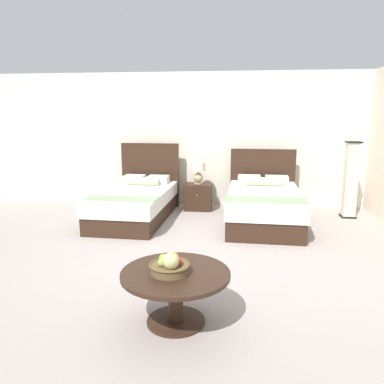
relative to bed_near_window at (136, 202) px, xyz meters
The scene contains 9 objects.
ground_plane 2.11m from the bed_near_window, 58.72° to the right, with size 9.90×9.74×0.02m, color #A39690.
wall_back 1.95m from the bed_near_window, 49.66° to the left, with size 9.90×0.12×2.59m, color silver.
bed_near_window is the anchor object (origin of this frame).
bed_near_corner 2.18m from the bed_near_window, ahead, with size 1.27×2.19×1.15m.
nightstand 1.26m from the bed_near_window, 37.01° to the left, with size 0.51×0.43×0.50m.
table_lamp 1.35m from the bed_near_window, 37.73° to the left, with size 0.27×0.27×0.41m.
coffee_table 3.48m from the bed_near_window, 69.64° to the right, with size 0.94×0.94×0.47m.
fruit_bowl 3.51m from the bed_near_window, 70.46° to the right, with size 0.35×0.35×0.20m.
floor_lamp_corner 3.75m from the bed_near_window, ahead, with size 0.24×0.24×1.34m.
Camera 1 is at (0.61, -4.44, 1.78)m, focal length 35.30 mm.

